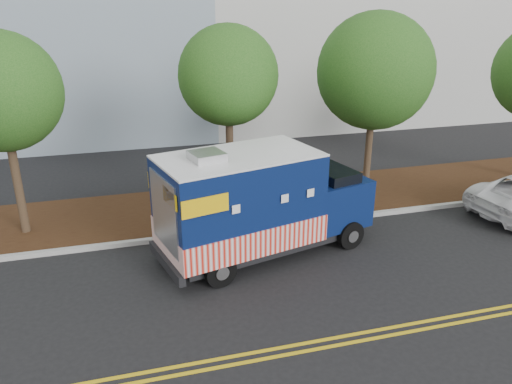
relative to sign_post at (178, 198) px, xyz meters
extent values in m
plane|color=black|center=(1.31, -1.90, -1.20)|extent=(120.00, 120.00, 0.00)
cube|color=#9E9E99|center=(1.31, -0.50, -1.12)|extent=(120.00, 0.18, 0.15)
cube|color=black|center=(1.31, 1.60, -1.12)|extent=(120.00, 4.00, 0.15)
cube|color=gold|center=(1.31, -6.35, -1.19)|extent=(120.00, 0.10, 0.01)
cube|color=gold|center=(1.31, -6.60, -1.19)|extent=(120.00, 0.10, 0.01)
cylinder|color=#38281C|center=(-4.79, 1.09, 0.67)|extent=(0.26, 0.26, 3.74)
sphere|color=#164A15|center=(-4.79, 1.09, 3.41)|extent=(3.51, 3.51, 3.51)
cylinder|color=#38281C|center=(2.04, 1.54, 0.76)|extent=(0.26, 0.26, 3.92)
sphere|color=#164A15|center=(2.04, 1.54, 3.55)|extent=(3.33, 3.33, 3.33)
cylinder|color=#38281C|center=(7.48, 1.71, 0.61)|extent=(0.26, 0.26, 3.61)
sphere|color=#164A15|center=(7.48, 1.71, 3.46)|extent=(4.21, 4.21, 4.21)
cube|color=#473828|center=(0.00, 0.00, 0.00)|extent=(0.06, 0.06, 2.40)
cube|color=black|center=(2.38, -1.95, -0.76)|extent=(6.13, 3.33, 0.29)
cube|color=#0A1A49|center=(1.47, -2.18, 0.67)|extent=(4.82, 3.38, 2.50)
cube|color=red|center=(1.47, -2.18, -0.21)|extent=(4.87, 3.45, 0.78)
cube|color=white|center=(1.47, -2.18, 1.94)|extent=(4.82, 3.38, 0.06)
cube|color=#B7B7BA|center=(0.56, -2.41, 2.07)|extent=(1.01, 1.01, 0.23)
cube|color=#0A1A49|center=(4.50, -1.42, 0.10)|extent=(2.36, 2.62, 1.46)
cube|color=black|center=(4.45, -1.43, 0.80)|extent=(1.50, 2.22, 0.68)
cube|color=black|center=(5.42, -1.18, -0.39)|extent=(0.59, 2.04, 0.31)
cube|color=black|center=(-0.70, -2.72, -0.73)|extent=(0.75, 2.31, 0.29)
cube|color=#B7B7BA|center=(-0.67, -2.72, 0.72)|extent=(0.50, 1.82, 1.98)
cube|color=#B7B7BA|center=(1.47, -0.90, 0.72)|extent=(1.82, 0.50, 1.14)
cube|color=yellow|center=(0.26, -3.76, 1.24)|extent=(1.21, 0.32, 0.47)
cube|color=yellow|center=(-0.34, -1.36, 1.24)|extent=(1.21, 0.32, 0.47)
cylinder|color=black|center=(4.86, -2.42, -0.76)|extent=(0.92, 0.50, 0.87)
cylinder|color=black|center=(4.34, -0.36, -0.76)|extent=(0.92, 0.50, 0.87)
cylinder|color=black|center=(0.62, -3.49, -0.76)|extent=(0.92, 0.50, 0.87)
cylinder|color=black|center=(0.10, -1.43, -0.76)|extent=(0.92, 0.50, 0.87)
camera|label=1|loc=(-1.49, -14.79, 5.97)|focal=35.00mm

